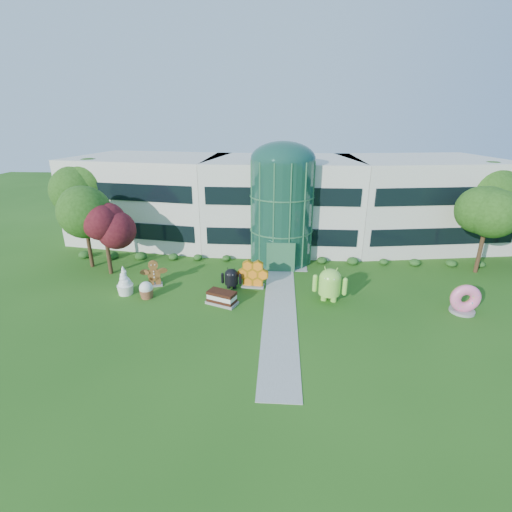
# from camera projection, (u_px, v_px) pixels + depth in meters

# --- Properties ---
(ground) EXTENTS (140.00, 140.00, 0.00)m
(ground) POSITION_uv_depth(u_px,v_px,m) (280.00, 321.00, 26.03)
(ground) COLOR #215114
(ground) RESTS_ON ground
(building) EXTENTS (46.00, 15.00, 9.30)m
(building) POSITION_uv_depth(u_px,v_px,m) (282.00, 201.00, 41.18)
(building) COLOR beige
(building) RESTS_ON ground
(atrium) EXTENTS (6.00, 6.00, 9.80)m
(atrium) POSITION_uv_depth(u_px,v_px,m) (282.00, 212.00, 35.49)
(atrium) COLOR #194738
(atrium) RESTS_ON ground
(walkway) EXTENTS (2.40, 20.00, 0.04)m
(walkway) POSITION_uv_depth(u_px,v_px,m) (280.00, 307.00, 27.89)
(walkway) COLOR #9E9E93
(walkway) RESTS_ON ground
(tree_red) EXTENTS (4.00, 4.00, 6.00)m
(tree_red) POSITION_uv_depth(u_px,v_px,m) (107.00, 242.00, 32.92)
(tree_red) COLOR #3F0C14
(tree_red) RESTS_ON ground
(trees_backdrop) EXTENTS (52.00, 8.00, 8.40)m
(trees_backdrop) POSITION_uv_depth(u_px,v_px,m) (282.00, 216.00, 36.67)
(trees_backdrop) COLOR #1E4310
(trees_backdrop) RESTS_ON ground
(android_green) EXTENTS (3.06, 2.35, 3.11)m
(android_green) POSITION_uv_depth(u_px,v_px,m) (330.00, 282.00, 28.41)
(android_green) COLOR #89D745
(android_green) RESTS_ON ground
(android_black) EXTENTS (1.84, 1.28, 2.04)m
(android_black) POSITION_uv_depth(u_px,v_px,m) (231.00, 277.00, 30.69)
(android_black) COLOR black
(android_black) RESTS_ON ground
(donut) EXTENTS (2.19, 1.07, 2.26)m
(donut) POSITION_uv_depth(u_px,v_px,m) (465.00, 298.00, 26.87)
(donut) COLOR pink
(donut) RESTS_ON ground
(gingerbread) EXTENTS (2.64, 1.64, 2.28)m
(gingerbread) POSITION_uv_depth(u_px,v_px,m) (154.00, 273.00, 31.19)
(gingerbread) COLOR brown
(gingerbread) RESTS_ON ground
(ice_cream_sandwich) EXTENTS (2.62, 1.98, 1.05)m
(ice_cream_sandwich) POSITION_uv_depth(u_px,v_px,m) (222.00, 298.00, 28.28)
(ice_cream_sandwich) COLOR black
(ice_cream_sandwich) RESTS_ON ground
(honeycomb) EXTENTS (2.81, 1.18, 2.16)m
(honeycomb) POSITION_uv_depth(u_px,v_px,m) (253.00, 275.00, 30.95)
(honeycomb) COLOR orange
(honeycomb) RESTS_ON ground
(froyo) EXTENTS (1.78, 1.78, 2.39)m
(froyo) POSITION_uv_depth(u_px,v_px,m) (124.00, 280.00, 29.64)
(froyo) COLOR white
(froyo) RESTS_ON ground
(cupcake) EXTENTS (1.43, 1.43, 1.37)m
(cupcake) POSITION_uv_depth(u_px,v_px,m) (146.00, 290.00, 29.20)
(cupcake) COLOR white
(cupcake) RESTS_ON ground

